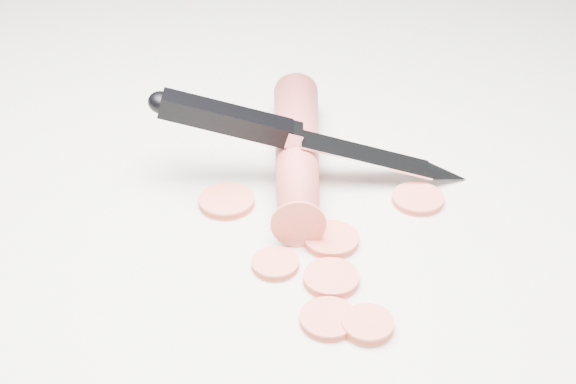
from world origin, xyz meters
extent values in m
plane|color=silver|center=(0.00, 0.00, 0.00)|extent=(2.40, 2.40, 0.00)
cylinder|color=#D24540|center=(0.01, 0.06, 0.02)|extent=(0.08, 0.19, 0.03)
cylinder|color=#F2624B|center=(-0.03, -0.05, 0.00)|extent=(0.03, 0.03, 0.01)
cylinder|color=#F2624B|center=(0.01, -0.03, 0.00)|extent=(0.04, 0.04, 0.01)
cylinder|color=#F2624B|center=(0.00, -0.07, 0.00)|extent=(0.04, 0.04, 0.01)
cylinder|color=#F2624B|center=(0.01, -0.12, 0.00)|extent=(0.03, 0.03, 0.01)
cylinder|color=#F2624B|center=(0.08, 0.00, 0.00)|extent=(0.04, 0.04, 0.01)
cylinder|color=#F2624B|center=(-0.05, 0.03, 0.00)|extent=(0.04, 0.04, 0.01)
cylinder|color=#F2624B|center=(-0.01, -0.10, 0.00)|extent=(0.03, 0.03, 0.01)
camera|label=1|loc=(-0.13, -0.43, 0.34)|focal=50.00mm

